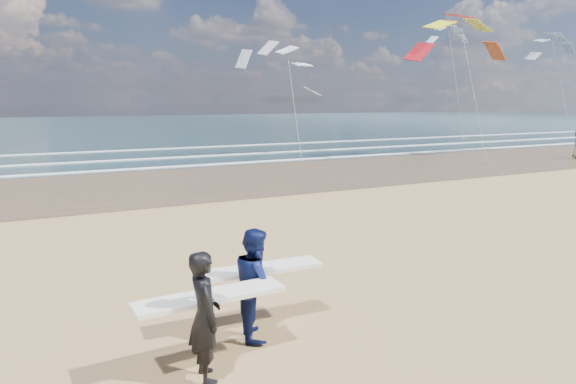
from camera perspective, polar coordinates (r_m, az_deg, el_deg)
wet_sand_strip at (r=33.29m, az=16.06°, el=3.21°), size 220.00×12.00×0.01m
ocean at (r=81.47m, az=-10.82°, el=7.34°), size 220.00×100.00×0.02m
foam_breakers at (r=41.22m, az=6.48°, el=4.88°), size 220.00×11.70×0.05m
surfer_near at (r=7.33m, az=-9.16°, el=-13.17°), size 2.22×1.00×1.84m
surfer_far at (r=8.47m, az=-3.54°, el=-9.95°), size 2.22×1.17×1.81m
kite_0 at (r=35.86m, az=19.20°, el=14.30°), size 8.00×4.98×10.76m
kite_1 at (r=34.85m, az=0.38°, el=11.98°), size 6.49×4.81×8.44m
kite_2 at (r=55.68m, az=27.86°, el=11.61°), size 6.10×4.77×11.24m
kite_5 at (r=56.17m, az=18.00°, el=12.54°), size 5.08×4.66×12.47m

